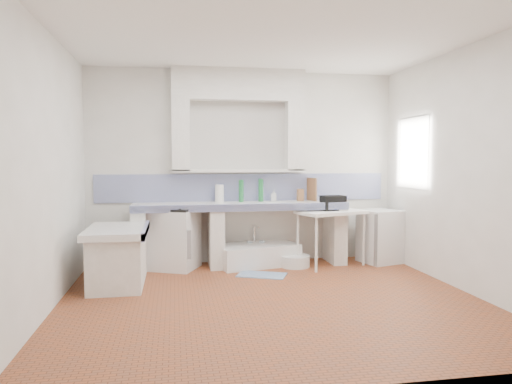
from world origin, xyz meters
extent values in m
plane|color=brown|center=(0.00, 0.00, 0.00)|extent=(4.50, 4.50, 0.00)
plane|color=white|center=(0.00, 0.00, 2.80)|extent=(4.50, 4.50, 0.00)
plane|color=white|center=(0.00, 2.00, 1.40)|extent=(4.50, 0.00, 4.50)
plane|color=white|center=(0.00, -2.00, 1.40)|extent=(4.50, 0.00, 4.50)
plane|color=white|center=(-2.25, 0.00, 1.40)|extent=(0.00, 4.50, 4.50)
plane|color=white|center=(2.25, 0.00, 1.40)|extent=(0.00, 4.50, 4.50)
cube|color=white|center=(-0.10, 1.88, 2.58)|extent=(1.90, 0.25, 0.45)
cube|color=#362111|center=(2.42, 1.20, 1.60)|extent=(0.35, 0.86, 1.06)
cube|color=white|center=(2.28, 1.20, 1.98)|extent=(0.01, 0.84, 0.24)
cube|color=white|center=(-0.10, 1.70, 0.86)|extent=(3.00, 0.60, 0.08)
cube|color=navy|center=(-0.10, 1.42, 0.86)|extent=(3.00, 0.04, 0.10)
cube|color=white|center=(-1.50, 1.70, 0.41)|extent=(0.20, 0.55, 0.82)
cube|color=white|center=(-0.45, 1.70, 0.41)|extent=(0.20, 0.55, 0.82)
cube|color=white|center=(1.30, 1.70, 0.41)|extent=(0.20, 0.55, 0.82)
cube|color=white|center=(-1.70, 0.90, 0.66)|extent=(0.70, 1.10, 0.08)
cube|color=white|center=(-1.70, 0.90, 0.31)|extent=(0.60, 1.00, 0.62)
cube|color=navy|center=(-1.37, 0.90, 0.66)|extent=(0.04, 1.10, 0.10)
cube|color=navy|center=(0.00, 1.99, 1.10)|extent=(4.27, 0.03, 0.40)
cube|color=white|center=(-1.02, 1.67, 0.41)|extent=(0.76, 0.75, 0.82)
cube|color=white|center=(0.14, 1.69, 0.14)|extent=(1.25, 0.86, 0.27)
cube|color=white|center=(1.16, 1.47, 0.39)|extent=(1.07, 0.82, 0.04)
cube|color=white|center=(1.94, 1.57, 0.39)|extent=(0.62, 0.62, 0.77)
cylinder|color=red|center=(-0.22, 1.72, 0.15)|extent=(0.35, 0.35, 0.29)
cylinder|color=#F05630|center=(0.12, 1.59, 0.12)|extent=(0.29, 0.29, 0.24)
cylinder|color=blue|center=(0.45, 1.66, 0.14)|extent=(0.33, 0.33, 0.28)
cylinder|color=white|center=(0.65, 1.50, 0.08)|extent=(0.45, 0.45, 0.16)
cylinder|color=silver|center=(0.06, 1.85, 0.16)|extent=(0.10, 0.10, 0.32)
cylinder|color=silver|center=(0.23, 1.85, 0.16)|extent=(0.09, 0.09, 0.32)
cube|color=black|center=(1.20, 1.51, 0.89)|extent=(0.36, 0.24, 0.21)
cylinder|color=#217239|center=(-0.07, 1.82, 1.06)|extent=(0.09, 0.09, 0.32)
cylinder|color=#217239|center=(0.22, 1.85, 1.07)|extent=(0.07, 0.07, 0.33)
cube|color=brown|center=(0.80, 1.81, 0.99)|extent=(0.10, 0.08, 0.18)
cube|color=brown|center=(0.99, 1.85, 1.07)|extent=(0.09, 0.25, 0.34)
cylinder|color=white|center=(-0.39, 1.84, 1.03)|extent=(0.16, 0.16, 0.25)
imported|color=white|center=(0.41, 1.85, 0.99)|extent=(0.09, 0.09, 0.17)
cube|color=#2B5995|center=(0.09, 1.09, 0.01)|extent=(0.71, 0.57, 0.01)
camera|label=1|loc=(-1.02, -4.88, 1.52)|focal=33.12mm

